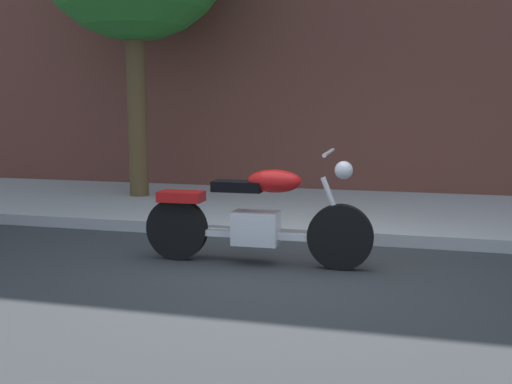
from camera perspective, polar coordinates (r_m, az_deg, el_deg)
ground_plane at (r=5.65m, az=3.37°, el=-7.57°), size 60.00×60.00×0.00m
sidewalk at (r=8.48m, az=7.32°, el=-1.81°), size 19.49×3.36×0.14m
motorcycle at (r=5.84m, az=-0.01°, el=-2.38°), size 2.24×0.70×1.12m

